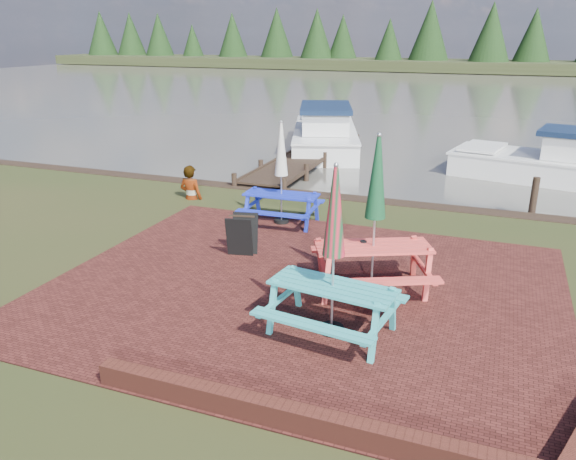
% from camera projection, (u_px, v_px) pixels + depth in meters
% --- Properties ---
extents(ground, '(120.00, 120.00, 0.00)m').
position_uv_depth(ground, '(283.00, 313.00, 9.25)').
color(ground, black).
rests_on(ground, ground).
extents(paving, '(9.00, 7.50, 0.02)m').
position_uv_depth(paving, '(303.00, 288.00, 10.13)').
color(paving, '#341310').
rests_on(paving, ground).
extents(brick_wall, '(6.21, 1.79, 0.30)m').
position_uv_depth(brick_wall, '(381.00, 428.00, 6.35)').
color(brick_wall, '#4C1E16').
rests_on(brick_wall, ground).
extents(water, '(120.00, 60.00, 0.02)m').
position_uv_depth(water, '(463.00, 94.00, 41.84)').
color(water, '#424039').
rests_on(water, ground).
extents(far_treeline, '(120.00, 10.00, 8.10)m').
position_uv_depth(far_treeline, '(486.00, 42.00, 66.29)').
color(far_treeline, black).
rests_on(far_treeline, ground).
extents(picnic_table_teal, '(2.12, 1.94, 2.64)m').
position_uv_depth(picnic_table_teal, '(333.00, 278.00, 8.35)').
color(picnic_table_teal, teal).
rests_on(picnic_table_teal, ground).
extents(picnic_table_red, '(2.57, 2.47, 2.79)m').
position_uv_depth(picnic_table_red, '(374.00, 239.00, 9.79)').
color(picnic_table_red, '#D93F37').
rests_on(picnic_table_red, ground).
extents(picnic_table_blue, '(1.82, 1.64, 2.44)m').
position_uv_depth(picnic_table_blue, '(281.00, 189.00, 13.33)').
color(picnic_table_blue, '#1626AA').
rests_on(picnic_table_blue, ground).
extents(chalkboard, '(0.57, 0.61, 0.86)m').
position_uv_depth(chalkboard, '(242.00, 235.00, 11.52)').
color(chalkboard, black).
rests_on(chalkboard, ground).
extents(jetty, '(1.76, 9.08, 1.00)m').
position_uv_depth(jetty, '(306.00, 157.00, 20.32)').
color(jetty, black).
rests_on(jetty, ground).
extents(boat_jetty, '(4.53, 7.56, 2.07)m').
position_uv_depth(boat_jetty, '(325.00, 135.00, 22.81)').
color(boat_jetty, silver).
rests_on(boat_jetty, ground).
extents(boat_near, '(7.24, 3.75, 1.87)m').
position_uv_depth(boat_near, '(569.00, 166.00, 17.82)').
color(boat_near, silver).
rests_on(boat_near, ground).
extents(person, '(0.71, 0.49, 1.86)m').
position_uv_depth(person, '(189.00, 166.00, 15.29)').
color(person, gray).
rests_on(person, ground).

